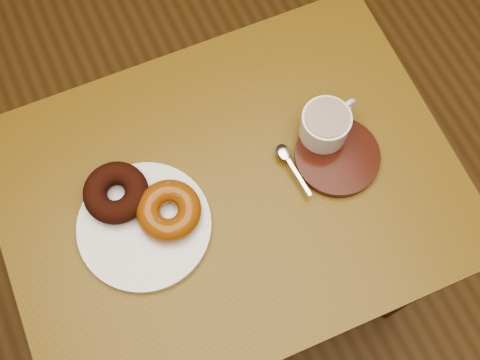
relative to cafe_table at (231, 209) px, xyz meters
name	(u,v)px	position (x,y,z in m)	size (l,w,h in m)	color
ground	(358,338)	(0.24, -0.31, -0.64)	(6.00, 6.00, 0.00)	brown
cafe_table	(231,209)	(0.00, 0.00, 0.00)	(0.83, 0.64, 0.76)	brown
donut_plate	(144,226)	(-0.16, 0.00, 0.13)	(0.23, 0.23, 0.01)	white
donut_cinnamon	(116,193)	(-0.18, 0.06, 0.16)	(0.11, 0.11, 0.04)	black
donut_caramel	(169,211)	(-0.12, 0.00, 0.16)	(0.13, 0.13, 0.04)	#8B480F
saucer	(337,157)	(0.20, -0.03, 0.13)	(0.15, 0.15, 0.02)	#320E06
coffee_cup	(326,124)	(0.20, 0.02, 0.17)	(0.12, 0.09, 0.06)	white
teaspoon	(286,157)	(0.11, 0.00, 0.14)	(0.02, 0.11, 0.01)	silver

